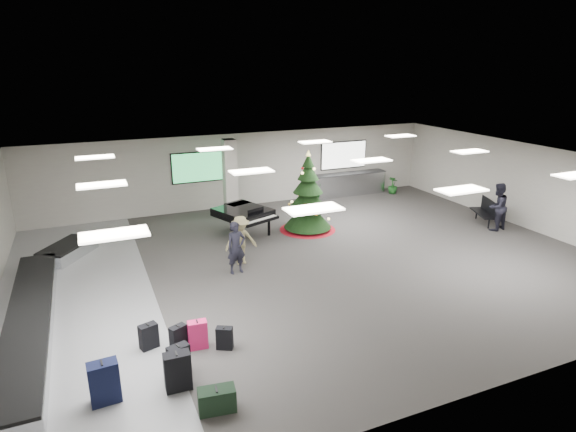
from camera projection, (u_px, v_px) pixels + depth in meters
name	position (u px, v px, depth m)	size (l,w,h in m)	color
ground	(313.00, 262.00, 15.37)	(18.00, 18.00, 0.00)	#34322F
room_envelope	(294.00, 188.00, 15.10)	(18.02, 14.02, 3.21)	#A69F98
baggage_carousel	(39.00, 304.00, 12.28)	(2.28, 9.71, 0.43)	silver
service_counter	(346.00, 184.00, 22.90)	(4.05, 0.65, 1.08)	silver
suitcase_0	(178.00, 371.00, 9.29)	(0.51, 0.30, 0.81)	black
suitcase_1	(179.00, 361.00, 9.73)	(0.48, 0.34, 0.69)	black
pink_suitcase	(198.00, 335.00, 10.67)	(0.44, 0.27, 0.67)	#D81C5A
suitcase_3	(178.00, 337.00, 10.67)	(0.42, 0.34, 0.57)	black
navy_suitcase	(104.00, 383.00, 8.93)	(0.56, 0.35, 0.86)	black
green_duffel	(217.00, 400.00, 8.76)	(0.72, 0.43, 0.48)	black
suitcase_7	(225.00, 338.00, 10.66)	(0.41, 0.34, 0.54)	black
suitcase_8	(149.00, 336.00, 10.67)	(0.45, 0.33, 0.60)	black
christmas_tree	(308.00, 203.00, 18.03)	(2.14, 2.14, 3.05)	maroon
grand_piano	(244.00, 213.00, 17.53)	(2.19, 2.47, 1.17)	black
bench	(485.00, 210.00, 18.92)	(1.07, 1.60, 0.96)	black
traveler_a	(236.00, 248.00, 14.37)	(0.59, 0.39, 1.61)	black
traveler_b	(241.00, 240.00, 15.04)	(1.01, 0.58, 1.57)	#968B5D
traveler_bench	(497.00, 207.00, 18.05)	(0.89, 0.69, 1.83)	black
potted_plant_left	(317.00, 191.00, 22.21)	(0.46, 0.37, 0.84)	#16461B
potted_plant_right	(393.00, 185.00, 23.26)	(0.46, 0.46, 0.83)	#16461B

